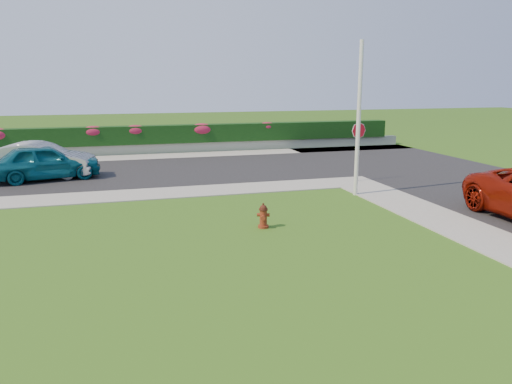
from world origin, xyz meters
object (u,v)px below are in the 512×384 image
object	(u,v)px
fire_hydrant	(263,216)
stop_sign	(358,138)
utility_pole	(359,120)
sedan_silver	(40,160)
sedan_teal	(45,162)

from	to	relation	value
fire_hydrant	stop_sign	size ratio (longest dim) A/B	0.29
stop_sign	utility_pole	bearing A→B (deg)	-105.13
sedan_silver	stop_sign	bearing A→B (deg)	-97.02
fire_hydrant	stop_sign	distance (m)	8.43
sedan_teal	sedan_silver	xyz separation A→B (m)	(-0.28, 0.70, 0.00)
fire_hydrant	sedan_teal	world-z (taller)	sedan_teal
sedan_silver	utility_pole	bearing A→B (deg)	-107.87
utility_pole	stop_sign	xyz separation A→B (m)	(1.27, 2.39, -0.98)
sedan_silver	stop_sign	world-z (taller)	stop_sign
fire_hydrant	stop_sign	bearing A→B (deg)	63.29
sedan_silver	stop_sign	distance (m)	14.40
fire_hydrant	sedan_teal	size ratio (longest dim) A/B	0.16
fire_hydrant	sedan_teal	xyz separation A→B (m)	(-7.25, 9.71, 0.48)
fire_hydrant	sedan_silver	world-z (taller)	sedan_silver
fire_hydrant	sedan_teal	bearing A→B (deg)	146.72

